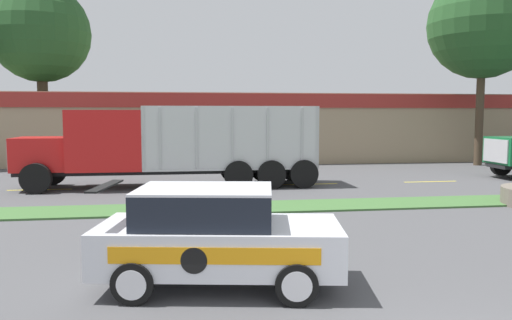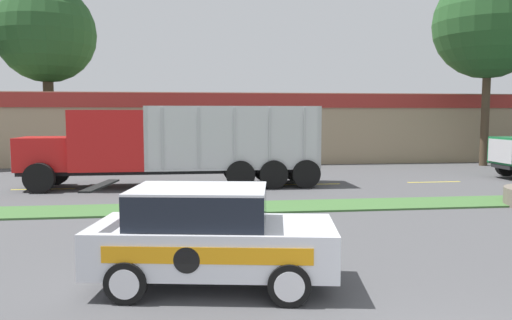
% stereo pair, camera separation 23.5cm
% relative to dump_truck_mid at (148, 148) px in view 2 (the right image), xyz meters
% --- Properties ---
extents(grass_verge, '(120.00, 1.90, 0.06)m').
position_rel_dump_truck_mid_xyz_m(grass_verge, '(4.87, -5.08, -1.56)').
color(grass_verge, '#3D6633').
rests_on(grass_verge, ground_plane).
extents(centre_line_3, '(2.40, 0.14, 0.01)m').
position_rel_dump_truck_mid_xyz_m(centre_line_3, '(-4.04, -0.13, -1.59)').
color(centre_line_3, yellow).
rests_on(centre_line_3, ground_plane).
extents(centre_line_4, '(2.40, 0.14, 0.01)m').
position_rel_dump_truck_mid_xyz_m(centre_line_4, '(1.36, -0.13, -1.59)').
color(centre_line_4, yellow).
rests_on(centre_line_4, ground_plane).
extents(centre_line_5, '(2.40, 0.14, 0.01)m').
position_rel_dump_truck_mid_xyz_m(centre_line_5, '(6.76, -0.13, -1.59)').
color(centre_line_5, yellow).
rests_on(centre_line_5, ground_plane).
extents(centre_line_6, '(2.40, 0.14, 0.01)m').
position_rel_dump_truck_mid_xyz_m(centre_line_6, '(12.16, -0.13, -1.59)').
color(centre_line_6, yellow).
rests_on(centre_line_6, ground_plane).
extents(dump_truck_mid, '(11.83, 2.57, 3.25)m').
position_rel_dump_truck_mid_xyz_m(dump_truck_mid, '(0.00, 0.00, 0.00)').
color(dump_truck_mid, black).
rests_on(dump_truck_mid, ground_plane).
extents(rally_car, '(4.32, 2.47, 1.74)m').
position_rel_dump_truck_mid_xyz_m(rally_car, '(2.07, -12.01, -0.71)').
color(rally_car, silver).
rests_on(rally_car, ground_plane).
extents(store_building_backdrop, '(40.63, 12.10, 4.15)m').
position_rel_dump_truck_mid_xyz_m(store_building_backdrop, '(9.19, 13.90, 0.49)').
color(store_building_backdrop, '#9E896B').
rests_on(store_building_backdrop, ground_plane).
extents(tree_behind_left, '(5.90, 5.90, 12.22)m').
position_rel_dump_truck_mid_xyz_m(tree_behind_left, '(-6.91, 11.68, 6.76)').
color(tree_behind_left, '#473828').
rests_on(tree_behind_left, ground_plane).
extents(tree_behind_right, '(6.09, 6.09, 12.54)m').
position_rel_dump_truck_mid_xyz_m(tree_behind_right, '(18.29, 6.11, 6.98)').
color(tree_behind_right, '#473828').
rests_on(tree_behind_right, ground_plane).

